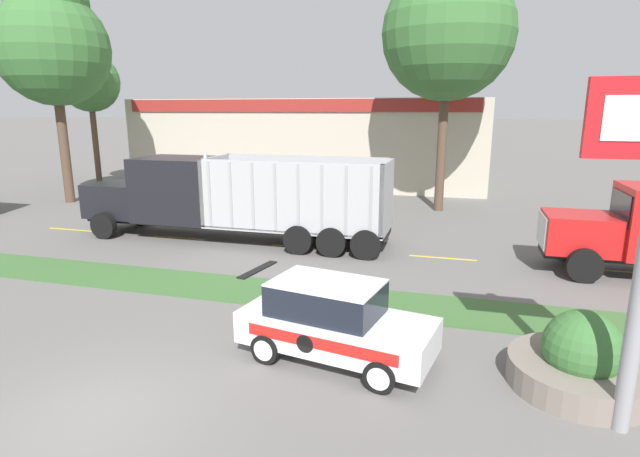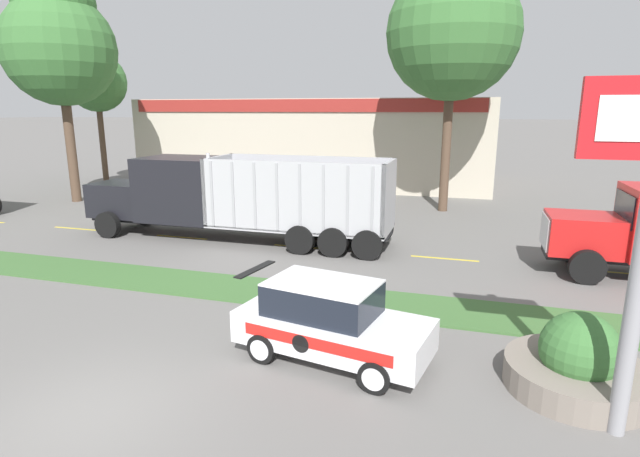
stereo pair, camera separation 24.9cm
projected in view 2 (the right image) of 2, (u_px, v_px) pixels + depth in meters
ground_plane at (89, 415)px, 8.77m from camera, size 600.00×600.00×0.00m
grass_verge at (247, 289)px, 14.85m from camera, size 120.00×2.05×0.06m
centre_line_2 at (77, 229)px, 22.53m from camera, size 2.40×0.14×0.01m
centre_line_3 at (182, 237)px, 21.02m from camera, size 2.40×0.14×0.01m
centre_line_4 at (303, 247)px, 19.52m from camera, size 2.40×0.14×0.01m
centre_line_5 at (444, 258)px, 18.01m from camera, size 2.40×0.14×0.01m
centre_line_6 at (612, 272)px, 16.50m from camera, size 2.40×0.14×0.01m
dump_truck_lead at (207, 198)px, 20.64m from camera, size 12.97×2.82×3.61m
rally_car at (330, 321)px, 10.59m from camera, size 4.36×2.44×1.75m
stone_planter at (578, 364)px, 9.49m from camera, size 2.65×2.65×1.55m
store_building_backdrop at (322, 140)px, 38.15m from camera, size 24.78×12.10×5.95m
tree_behind_left at (96, 77)px, 34.54m from camera, size 4.06×4.06×10.16m
tree_behind_centre at (58, 38)px, 27.22m from camera, size 6.05×6.05×12.99m
tree_behind_right at (454, 19)px, 24.34m from camera, size 6.54×6.54×13.82m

